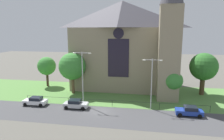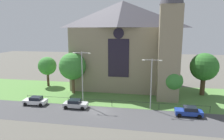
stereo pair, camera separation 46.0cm
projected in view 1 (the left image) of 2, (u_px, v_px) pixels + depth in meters
name	position (u px, v px, depth m)	size (l,w,h in m)	color
ground	(111.00, 93.00, 44.76)	(160.00, 160.00, 0.00)	#56544C
road_asphalt	(98.00, 116.00, 33.15)	(120.00, 8.00, 0.01)	#424244
grass_verge	(109.00, 96.00, 42.83)	(120.00, 20.00, 0.01)	#517F3D
church_building	(125.00, 44.00, 47.88)	(23.20, 16.20, 26.00)	gray
iron_railing	(112.00, 101.00, 37.05)	(33.11, 0.07, 1.13)	black
tree_right_near	(174.00, 81.00, 39.16)	(3.50, 3.50, 5.82)	#423021
tree_right_far	(204.00, 67.00, 42.94)	(5.70, 5.70, 8.87)	#4C3823
tree_left_far	(47.00, 66.00, 49.85)	(4.36, 4.36, 7.14)	#423021
tree_left_near	(72.00, 66.00, 43.92)	(5.74, 5.74, 8.78)	brown
streetlamp_near	(82.00, 72.00, 36.88)	(3.37, 0.26, 9.74)	#B2B2B7
streetlamp_far	(152.00, 78.00, 34.98)	(3.37, 0.26, 8.78)	#B2B2B7
parked_car_white	(35.00, 101.00, 37.76)	(4.27, 2.15, 1.51)	silver
parked_car_silver	(76.00, 104.00, 36.24)	(4.26, 2.14, 1.51)	#B7B7BC
parked_car_blue	(189.00, 111.00, 33.09)	(4.21, 2.04, 1.51)	#1E3899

